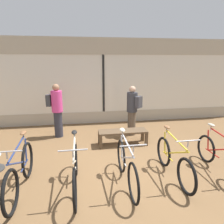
{
  "coord_description": "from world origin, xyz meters",
  "views": [
    {
      "loc": [
        -0.88,
        -3.94,
        2.4
      ],
      "look_at": [
        0.0,
        1.55,
        0.95
      ],
      "focal_mm": 32.0,
      "sensor_mm": 36.0,
      "label": 1
    }
  ],
  "objects_px": {
    "bicycle_right": "(173,160)",
    "bicycle_far_right": "(220,157)",
    "customer_near_rack": "(57,109)",
    "bicycle_left": "(75,170)",
    "bicycle_center": "(126,166)",
    "display_bench": "(123,133)",
    "bicycle_far_left": "(20,172)",
    "customer_by_window": "(132,109)"
  },
  "relations": [
    {
      "from": "bicycle_far_left",
      "to": "customer_near_rack",
      "type": "xyz_separation_m",
      "value": [
        0.4,
        2.77,
        0.51
      ]
    },
    {
      "from": "bicycle_far_right",
      "to": "customer_near_rack",
      "type": "bearing_deg",
      "value": 143.16
    },
    {
      "from": "bicycle_far_left",
      "to": "bicycle_far_right",
      "type": "distance_m",
      "value": 4.09
    },
    {
      "from": "display_bench",
      "to": "customer_near_rack",
      "type": "height_order",
      "value": "customer_near_rack"
    },
    {
      "from": "bicycle_center",
      "to": "display_bench",
      "type": "height_order",
      "value": "bicycle_center"
    },
    {
      "from": "bicycle_right",
      "to": "display_bench",
      "type": "relative_size",
      "value": 1.23
    },
    {
      "from": "bicycle_far_left",
      "to": "customer_by_window",
      "type": "distance_m",
      "value": 3.81
    },
    {
      "from": "customer_near_rack",
      "to": "bicycle_far_right",
      "type": "bearing_deg",
      "value": -36.84
    },
    {
      "from": "bicycle_left",
      "to": "bicycle_right",
      "type": "xyz_separation_m",
      "value": [
        2.01,
        0.08,
        -0.02
      ]
    },
    {
      "from": "bicycle_far_left",
      "to": "bicycle_far_right",
      "type": "xyz_separation_m",
      "value": [
        4.09,
        0.01,
        -0.03
      ]
    },
    {
      "from": "customer_by_window",
      "to": "bicycle_left",
      "type": "bearing_deg",
      "value": -124.27
    },
    {
      "from": "bicycle_left",
      "to": "display_bench",
      "type": "xyz_separation_m",
      "value": [
        1.32,
        1.88,
        -0.04
      ]
    },
    {
      "from": "bicycle_far_left",
      "to": "display_bench",
      "type": "bearing_deg",
      "value": 37.96
    },
    {
      "from": "bicycle_left",
      "to": "bicycle_center",
      "type": "relative_size",
      "value": 1.03
    },
    {
      "from": "bicycle_far_left",
      "to": "display_bench",
      "type": "xyz_separation_m",
      "value": [
        2.32,
        1.81,
        -0.05
      ]
    },
    {
      "from": "display_bench",
      "to": "customer_by_window",
      "type": "distance_m",
      "value": 1.02
    },
    {
      "from": "bicycle_far_right",
      "to": "customer_by_window",
      "type": "height_order",
      "value": "customer_by_window"
    },
    {
      "from": "bicycle_right",
      "to": "display_bench",
      "type": "distance_m",
      "value": 1.93
    },
    {
      "from": "bicycle_left",
      "to": "bicycle_far_right",
      "type": "distance_m",
      "value": 3.09
    },
    {
      "from": "bicycle_left",
      "to": "bicycle_far_right",
      "type": "xyz_separation_m",
      "value": [
        3.09,
        0.08,
        -0.03
      ]
    },
    {
      "from": "bicycle_left",
      "to": "display_bench",
      "type": "bearing_deg",
      "value": 55.04
    },
    {
      "from": "bicycle_center",
      "to": "display_bench",
      "type": "relative_size",
      "value": 1.24
    },
    {
      "from": "bicycle_left",
      "to": "bicycle_center",
      "type": "height_order",
      "value": "same"
    },
    {
      "from": "bicycle_far_right",
      "to": "customer_by_window",
      "type": "bearing_deg",
      "value": 117.01
    },
    {
      "from": "bicycle_right",
      "to": "bicycle_far_right",
      "type": "distance_m",
      "value": 1.08
    },
    {
      "from": "bicycle_far_left",
      "to": "bicycle_center",
      "type": "xyz_separation_m",
      "value": [
        1.99,
        -0.08,
        -0.0
      ]
    },
    {
      "from": "bicycle_left",
      "to": "customer_near_rack",
      "type": "xyz_separation_m",
      "value": [
        -0.6,
        2.85,
        0.52
      ]
    },
    {
      "from": "display_bench",
      "to": "bicycle_far_left",
      "type": "bearing_deg",
      "value": -142.04
    },
    {
      "from": "bicycle_right",
      "to": "customer_near_rack",
      "type": "distance_m",
      "value": 3.84
    },
    {
      "from": "display_bench",
      "to": "customer_near_rack",
      "type": "bearing_deg",
      "value": 153.4
    },
    {
      "from": "display_bench",
      "to": "bicycle_center",
      "type": "bearing_deg",
      "value": -99.96
    },
    {
      "from": "bicycle_left",
      "to": "bicycle_right",
      "type": "bearing_deg",
      "value": 2.21
    },
    {
      "from": "bicycle_far_left",
      "to": "bicycle_left",
      "type": "bearing_deg",
      "value": -4.33
    },
    {
      "from": "bicycle_far_left",
      "to": "customer_by_window",
      "type": "relative_size",
      "value": 1.13
    },
    {
      "from": "bicycle_left",
      "to": "bicycle_far_right",
      "type": "bearing_deg",
      "value": 1.5
    },
    {
      "from": "bicycle_left",
      "to": "customer_near_rack",
      "type": "relative_size",
      "value": 1.05
    },
    {
      "from": "bicycle_far_right",
      "to": "customer_near_rack",
      "type": "height_order",
      "value": "customer_near_rack"
    },
    {
      "from": "bicycle_right",
      "to": "customer_near_rack",
      "type": "relative_size",
      "value": 1.01
    },
    {
      "from": "bicycle_far_left",
      "to": "customer_by_window",
      "type": "height_order",
      "value": "customer_by_window"
    },
    {
      "from": "bicycle_left",
      "to": "customer_near_rack",
      "type": "bearing_deg",
      "value": 101.91
    },
    {
      "from": "bicycle_far_left",
      "to": "bicycle_right",
      "type": "bearing_deg",
      "value": 0.03
    },
    {
      "from": "bicycle_left",
      "to": "customer_near_rack",
      "type": "height_order",
      "value": "customer_near_rack"
    }
  ]
}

